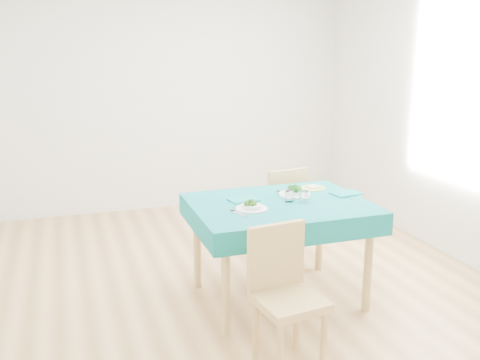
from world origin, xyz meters
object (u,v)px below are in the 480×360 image
object	(u,v)px
table	(279,251)
bowl_near	(251,205)
chair_near	(290,295)
side_plate	(313,188)
chair_far	(278,206)
bowl_far	(295,190)

from	to	relation	value
table	bowl_near	world-z (taller)	bowl_near
chair_near	side_plate	size ratio (longest dim) A/B	4.80
table	bowl_near	bearing A→B (deg)	-159.37
table	chair_near	distance (m)	0.90
chair_near	chair_far	size ratio (longest dim) A/B	0.96
bowl_far	side_plate	xyz separation A→B (m)	(0.22, 0.12, -0.03)
chair_far	bowl_far	size ratio (longest dim) A/B	3.98
chair_near	chair_far	xyz separation A→B (m)	(0.59, 1.62, 0.02)
chair_near	bowl_far	world-z (taller)	chair_near
bowl_far	side_plate	bearing A→B (deg)	29.51
side_plate	chair_far	bearing A→B (deg)	101.13
chair_near	table	bearing A→B (deg)	63.87
chair_far	side_plate	xyz separation A→B (m)	(0.10, -0.49, 0.28)
chair_near	bowl_far	distance (m)	1.16
chair_near	side_plate	xyz separation A→B (m)	(0.69, 1.12, 0.30)
table	bowl_far	world-z (taller)	bowl_far
chair_near	chair_far	distance (m)	1.72
table	chair_far	world-z (taller)	chair_far
table	chair_near	world-z (taller)	chair_near
table	side_plate	size ratio (longest dim) A/B	6.58
chair_near	bowl_near	size ratio (longest dim) A/B	4.18
bowl_near	bowl_far	world-z (taller)	bowl_far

